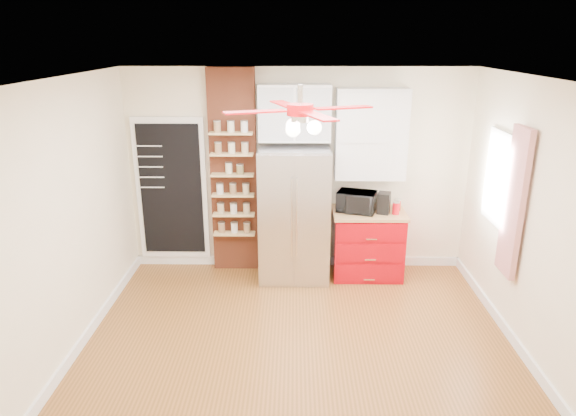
{
  "coord_description": "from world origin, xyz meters",
  "views": [
    {
      "loc": [
        -0.05,
        -4.62,
        3.05
      ],
      "look_at": [
        -0.12,
        0.9,
        1.2
      ],
      "focal_mm": 32.0,
      "sensor_mm": 36.0,
      "label": 1
    }
  ],
  "objects_px": {
    "fridge": "(294,214)",
    "pantry_jar_oats": "(229,168)",
    "red_cabinet": "(367,243)",
    "coffee_maker": "(384,203)",
    "ceiling_fan": "(300,110)",
    "toaster_oven": "(356,202)",
    "canister_left": "(396,208)"
  },
  "relations": [
    {
      "from": "fridge",
      "to": "red_cabinet",
      "type": "height_order",
      "value": "fridge"
    },
    {
      "from": "ceiling_fan",
      "to": "toaster_oven",
      "type": "height_order",
      "value": "ceiling_fan"
    },
    {
      "from": "ceiling_fan",
      "to": "toaster_oven",
      "type": "xyz_separation_m",
      "value": [
        0.75,
        1.68,
        -1.39
      ]
    },
    {
      "from": "red_cabinet",
      "to": "canister_left",
      "type": "height_order",
      "value": "canister_left"
    },
    {
      "from": "red_cabinet",
      "to": "pantry_jar_oats",
      "type": "xyz_separation_m",
      "value": [
        -1.82,
        0.12,
        0.98
      ]
    },
    {
      "from": "toaster_oven",
      "to": "canister_left",
      "type": "relative_size",
      "value": 3.14
    },
    {
      "from": "fridge",
      "to": "canister_left",
      "type": "bearing_deg",
      "value": -2.26
    },
    {
      "from": "fridge",
      "to": "ceiling_fan",
      "type": "relative_size",
      "value": 1.25
    },
    {
      "from": "fridge",
      "to": "ceiling_fan",
      "type": "bearing_deg",
      "value": -88.24
    },
    {
      "from": "fridge",
      "to": "ceiling_fan",
      "type": "distance_m",
      "value": 2.25
    },
    {
      "from": "toaster_oven",
      "to": "fridge",
      "type": "bearing_deg",
      "value": -159.24
    },
    {
      "from": "ceiling_fan",
      "to": "pantry_jar_oats",
      "type": "relative_size",
      "value": 10.84
    },
    {
      "from": "fridge",
      "to": "pantry_jar_oats",
      "type": "xyz_separation_m",
      "value": [
        -0.85,
        0.17,
        0.56
      ]
    },
    {
      "from": "toaster_oven",
      "to": "coffee_maker",
      "type": "distance_m",
      "value": 0.35
    },
    {
      "from": "pantry_jar_oats",
      "to": "fridge",
      "type": "bearing_deg",
      "value": -11.49
    },
    {
      "from": "ceiling_fan",
      "to": "toaster_oven",
      "type": "bearing_deg",
      "value": 65.84
    },
    {
      "from": "canister_left",
      "to": "pantry_jar_oats",
      "type": "height_order",
      "value": "pantry_jar_oats"
    },
    {
      "from": "red_cabinet",
      "to": "coffee_maker",
      "type": "distance_m",
      "value": 0.61
    },
    {
      "from": "toaster_oven",
      "to": "canister_left",
      "type": "bearing_deg",
      "value": 6.46
    },
    {
      "from": "canister_left",
      "to": "pantry_jar_oats",
      "type": "xyz_separation_m",
      "value": [
        -2.14,
        0.22,
        0.46
      ]
    },
    {
      "from": "ceiling_fan",
      "to": "coffee_maker",
      "type": "xyz_separation_m",
      "value": [
        1.09,
        1.62,
        -1.39
      ]
    },
    {
      "from": "fridge",
      "to": "pantry_jar_oats",
      "type": "relative_size",
      "value": 13.54
    },
    {
      "from": "fridge",
      "to": "canister_left",
      "type": "height_order",
      "value": "fridge"
    },
    {
      "from": "pantry_jar_oats",
      "to": "coffee_maker",
      "type": "bearing_deg",
      "value": -5.14
    },
    {
      "from": "canister_left",
      "to": "toaster_oven",
      "type": "bearing_deg",
      "value": 168.94
    },
    {
      "from": "toaster_oven",
      "to": "pantry_jar_oats",
      "type": "distance_m",
      "value": 1.7
    },
    {
      "from": "fridge",
      "to": "toaster_oven",
      "type": "xyz_separation_m",
      "value": [
        0.8,
        0.05,
        0.16
      ]
    },
    {
      "from": "ceiling_fan",
      "to": "coffee_maker",
      "type": "height_order",
      "value": "ceiling_fan"
    },
    {
      "from": "fridge",
      "to": "coffee_maker",
      "type": "distance_m",
      "value": 1.16
    },
    {
      "from": "fridge",
      "to": "pantry_jar_oats",
      "type": "bearing_deg",
      "value": 168.51
    },
    {
      "from": "ceiling_fan",
      "to": "toaster_oven",
      "type": "relative_size",
      "value": 2.91
    },
    {
      "from": "coffee_maker",
      "to": "pantry_jar_oats",
      "type": "distance_m",
      "value": 2.04
    }
  ]
}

